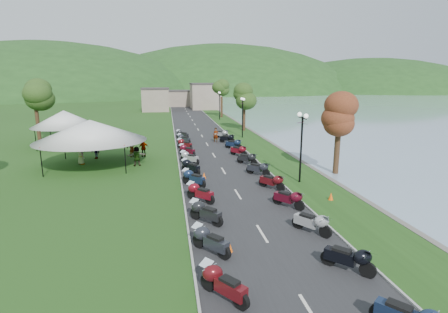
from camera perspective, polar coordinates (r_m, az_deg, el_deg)
name	(u,v)px	position (r m, az deg, el deg)	size (l,w,h in m)	color
road	(202,136)	(46.11, -3.62, 3.36)	(7.00, 120.00, 0.02)	#29292B
hills_backdrop	(175,92)	(205.48, -8.05, 10.44)	(360.00, 120.00, 76.00)	#285621
far_building	(177,98)	(90.46, -7.74, 9.40)	(18.00, 16.00, 5.00)	gray
moto_row_left	(200,193)	(21.50, -4.01, -6.02)	(2.60, 48.28, 1.10)	#331411
moto_row_right	(257,169)	(27.31, 5.47, -1.98)	(2.60, 37.57, 1.10)	#331411
vendor_tent_main	(92,143)	(32.02, -20.82, 2.06)	(6.21, 6.21, 4.00)	white
vendor_tent_side	(65,128)	(42.56, -24.50, 4.19)	(4.70, 4.70, 4.00)	white
tree_lakeside	(338,129)	(28.62, 18.19, 4.36)	(2.60, 2.60, 7.22)	#35581E
pedestrian_a	(132,157)	(34.96, -14.72, -0.03)	(0.65, 0.48, 1.80)	slate
pedestrian_b	(129,148)	(39.47, -15.28, 1.35)	(0.85, 0.46, 1.74)	slate
pedestrian_c	(96,159)	(35.13, -20.15, -0.34)	(1.04, 0.43, 1.62)	slate
traffic_cone_near	(229,247)	(15.70, 0.88, -14.54)	(0.31, 0.31, 0.49)	#F2590C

